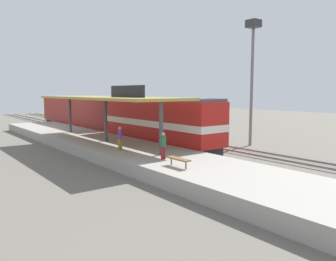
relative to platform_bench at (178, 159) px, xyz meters
name	(u,v)px	position (x,y,z in m)	size (l,w,h in m)	color
ground_plane	(167,144)	(8.00, 11.53, -1.34)	(120.00, 120.00, 0.00)	#666056
track_near	(150,146)	(6.00, 11.53, -1.31)	(3.20, 110.00, 0.16)	#565249
track_far	(187,141)	(10.60, 11.53, -1.31)	(3.20, 110.00, 0.16)	#565249
platform	(106,146)	(1.40, 11.53, -0.89)	(6.00, 44.00, 0.90)	#9E998E
station_canopy	(106,99)	(1.40, 11.44, 3.19)	(5.20, 18.00, 4.70)	#47474C
platform_bench	(178,159)	(0.00, 0.00, 0.00)	(0.44, 1.70, 0.50)	#333338
locomotive	(159,122)	(6.00, 10.15, 1.07)	(2.93, 14.43, 4.44)	#28282D
passenger_carriage_single	(79,113)	(6.00, 28.15, 0.97)	(2.90, 20.00, 4.24)	#28282D
light_mast	(253,56)	(13.80, 5.95, 7.05)	(1.10, 1.10, 11.70)	slate
person_waiting	(163,144)	(0.57, 2.19, 0.51)	(0.34, 0.34, 1.71)	maroon
person_walking	(120,137)	(0.09, 6.77, 0.51)	(0.34, 0.34, 1.71)	olive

